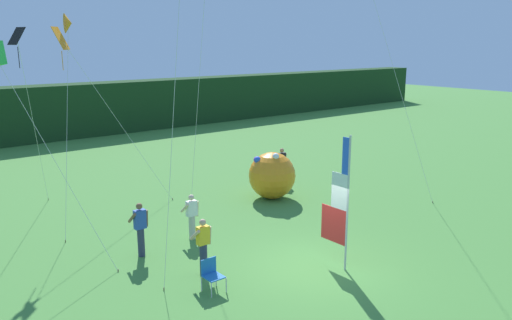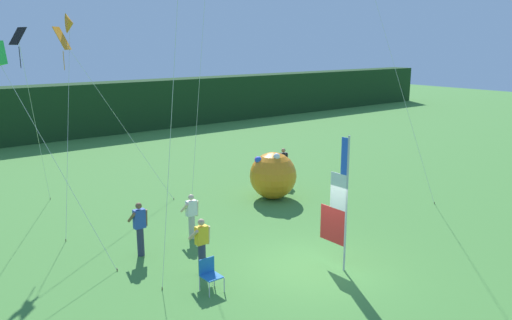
{
  "view_description": "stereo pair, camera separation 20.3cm",
  "coord_description": "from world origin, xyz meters",
  "px_view_note": "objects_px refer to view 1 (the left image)",
  "views": [
    {
      "loc": [
        -10.27,
        -9.93,
        6.6
      ],
      "look_at": [
        0.66,
        3.56,
        2.57
      ],
      "focal_mm": 35.76,
      "sensor_mm": 36.0,
      "label": 1
    },
    {
      "loc": [
        -10.11,
        -10.06,
        6.6
      ],
      "look_at": [
        0.66,
        3.56,
        2.57
      ],
      "focal_mm": 35.76,
      "sensor_mm": 36.0,
      "label": 2
    }
  ],
  "objects_px": {
    "banner_flag": "(340,205)",
    "folding_chair": "(211,273)",
    "person_near_banner": "(203,245)",
    "person_mid_field": "(140,228)",
    "kite_orange_delta_1": "(68,24)",
    "kite_black_diamond_3": "(20,53)",
    "inflatable_balloon": "(272,175)",
    "kite_orange_diamond_4": "(67,48)",
    "person_far_right": "(282,164)",
    "person_far_left": "(192,215)"
  },
  "relations": [
    {
      "from": "folding_chair",
      "to": "kite_orange_diamond_4",
      "type": "distance_m",
      "value": 10.47
    },
    {
      "from": "folding_chair",
      "to": "kite_orange_diamond_4",
      "type": "relative_size",
      "value": 0.12
    },
    {
      "from": "banner_flag",
      "to": "person_near_banner",
      "type": "xyz_separation_m",
      "value": [
        -3.44,
        2.07,
        -1.03
      ]
    },
    {
      "from": "banner_flag",
      "to": "folding_chair",
      "type": "bearing_deg",
      "value": 163.5
    },
    {
      "from": "person_near_banner",
      "to": "folding_chair",
      "type": "xyz_separation_m",
      "value": [
        -0.36,
        -0.94,
        -0.4
      ]
    },
    {
      "from": "inflatable_balloon",
      "to": "kite_black_diamond_3",
      "type": "height_order",
      "value": "kite_black_diamond_3"
    },
    {
      "from": "person_far_left",
      "to": "kite_black_diamond_3",
      "type": "distance_m",
      "value": 7.97
    },
    {
      "from": "folding_chair",
      "to": "kite_orange_delta_1",
      "type": "bearing_deg",
      "value": 90.54
    },
    {
      "from": "person_near_banner",
      "to": "kite_orange_delta_1",
      "type": "xyz_separation_m",
      "value": [
        -0.45,
        8.26,
        6.34
      ]
    },
    {
      "from": "inflatable_balloon",
      "to": "folding_chair",
      "type": "height_order",
      "value": "inflatable_balloon"
    },
    {
      "from": "person_mid_field",
      "to": "inflatable_balloon",
      "type": "bearing_deg",
      "value": 15.83
    },
    {
      "from": "banner_flag",
      "to": "inflatable_balloon",
      "type": "xyz_separation_m",
      "value": [
        2.96,
        6.47,
        -0.93
      ]
    },
    {
      "from": "person_far_left",
      "to": "person_mid_field",
      "type": "bearing_deg",
      "value": -173.13
    },
    {
      "from": "person_near_banner",
      "to": "person_far_left",
      "type": "relative_size",
      "value": 1.08
    },
    {
      "from": "person_near_banner",
      "to": "kite_black_diamond_3",
      "type": "xyz_separation_m",
      "value": [
        -2.6,
        7.02,
        5.34
      ]
    },
    {
      "from": "person_far_left",
      "to": "person_far_right",
      "type": "height_order",
      "value": "person_far_right"
    },
    {
      "from": "person_mid_field",
      "to": "kite_black_diamond_3",
      "type": "bearing_deg",
      "value": 111.21
    },
    {
      "from": "banner_flag",
      "to": "person_near_banner",
      "type": "relative_size",
      "value": 2.38
    },
    {
      "from": "inflatable_balloon",
      "to": "folding_chair",
      "type": "distance_m",
      "value": 8.63
    },
    {
      "from": "person_far_right",
      "to": "kite_orange_diamond_4",
      "type": "xyz_separation_m",
      "value": [
        -9.14,
        1.73,
        5.48
      ]
    },
    {
      "from": "kite_orange_delta_1",
      "to": "kite_orange_diamond_4",
      "type": "xyz_separation_m",
      "value": [
        -0.32,
        -0.55,
        -0.86
      ]
    },
    {
      "from": "person_mid_field",
      "to": "folding_chair",
      "type": "height_order",
      "value": "person_mid_field"
    },
    {
      "from": "folding_chair",
      "to": "kite_orange_delta_1",
      "type": "distance_m",
      "value": 11.4
    },
    {
      "from": "person_mid_field",
      "to": "person_far_right",
      "type": "distance_m",
      "value": 9.85
    },
    {
      "from": "person_far_right",
      "to": "kite_orange_diamond_4",
      "type": "relative_size",
      "value": 0.24
    },
    {
      "from": "person_far_left",
      "to": "inflatable_balloon",
      "type": "relative_size",
      "value": 0.76
    },
    {
      "from": "inflatable_balloon",
      "to": "kite_black_diamond_3",
      "type": "distance_m",
      "value": 10.73
    },
    {
      "from": "kite_orange_diamond_4",
      "to": "person_far_right",
      "type": "bearing_deg",
      "value": -10.74
    },
    {
      "from": "person_far_right",
      "to": "inflatable_balloon",
      "type": "relative_size",
      "value": 0.82
    },
    {
      "from": "person_near_banner",
      "to": "banner_flag",
      "type": "bearing_deg",
      "value": -31.0
    },
    {
      "from": "person_mid_field",
      "to": "banner_flag",
      "type": "bearing_deg",
      "value": -46.3
    },
    {
      "from": "banner_flag",
      "to": "kite_black_diamond_3",
      "type": "relative_size",
      "value": 0.57
    },
    {
      "from": "person_near_banner",
      "to": "person_mid_field",
      "type": "bearing_deg",
      "value": 108.49
    },
    {
      "from": "banner_flag",
      "to": "kite_orange_diamond_4",
      "type": "distance_m",
      "value": 11.54
    },
    {
      "from": "kite_black_diamond_3",
      "to": "banner_flag",
      "type": "bearing_deg",
      "value": -56.39
    },
    {
      "from": "person_mid_field",
      "to": "folding_chair",
      "type": "relative_size",
      "value": 1.96
    },
    {
      "from": "banner_flag",
      "to": "kite_orange_diamond_4",
      "type": "bearing_deg",
      "value": 113.27
    },
    {
      "from": "inflatable_balloon",
      "to": "kite_orange_diamond_4",
      "type": "relative_size",
      "value": 0.29
    },
    {
      "from": "person_mid_field",
      "to": "inflatable_balloon",
      "type": "xyz_separation_m",
      "value": [
        7.19,
        2.04,
        0.08
      ]
    },
    {
      "from": "banner_flag",
      "to": "kite_orange_delta_1",
      "type": "xyz_separation_m",
      "value": [
        -3.89,
        10.33,
        5.3
      ]
    },
    {
      "from": "inflatable_balloon",
      "to": "kite_orange_diamond_4",
      "type": "height_order",
      "value": "kite_orange_diamond_4"
    },
    {
      "from": "inflatable_balloon",
      "to": "kite_orange_delta_1",
      "type": "relative_size",
      "value": 0.27
    },
    {
      "from": "kite_black_diamond_3",
      "to": "kite_orange_diamond_4",
      "type": "relative_size",
      "value": 0.99
    },
    {
      "from": "banner_flag",
      "to": "person_far_right",
      "type": "distance_m",
      "value": 9.5
    },
    {
      "from": "person_far_right",
      "to": "person_near_banner",
      "type": "bearing_deg",
      "value": -144.49
    },
    {
      "from": "person_mid_field",
      "to": "kite_orange_diamond_4",
      "type": "relative_size",
      "value": 0.24
    },
    {
      "from": "inflatable_balloon",
      "to": "person_far_right",
      "type": "bearing_deg",
      "value": 38.66
    },
    {
      "from": "kite_orange_delta_1",
      "to": "kite_black_diamond_3",
      "type": "bearing_deg",
      "value": -149.91
    },
    {
      "from": "banner_flag",
      "to": "kite_orange_delta_1",
      "type": "relative_size",
      "value": 0.53
    },
    {
      "from": "kite_orange_diamond_4",
      "to": "kite_black_diamond_3",
      "type": "bearing_deg",
      "value": -159.18
    }
  ]
}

